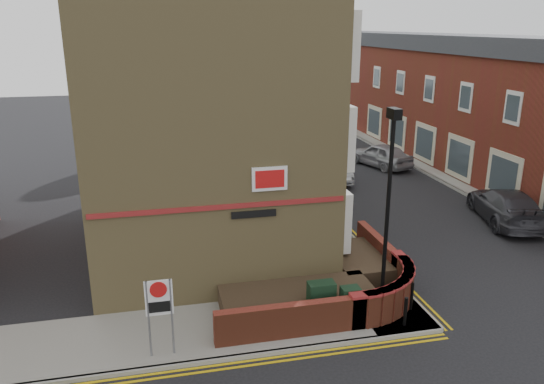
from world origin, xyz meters
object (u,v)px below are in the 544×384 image
at_px(zone_sign, 159,304).
at_px(silver_car_near, 331,168).
at_px(utility_cabinet_large, 321,301).
at_px(lamppost, 387,214).

bearing_deg(zone_sign, silver_car_near, 57.09).
distance_m(zone_sign, silver_car_near, 18.43).
distance_m(utility_cabinet_large, silver_car_near, 15.58).
bearing_deg(zone_sign, lamppost, 6.07).
relative_size(utility_cabinet_large, silver_car_near, 0.28).
relative_size(lamppost, silver_car_near, 1.46).
height_order(lamppost, utility_cabinet_large, lamppost).
bearing_deg(lamppost, silver_car_near, 77.02).
height_order(utility_cabinet_large, zone_sign, zone_sign).
relative_size(zone_sign, silver_car_near, 0.51).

